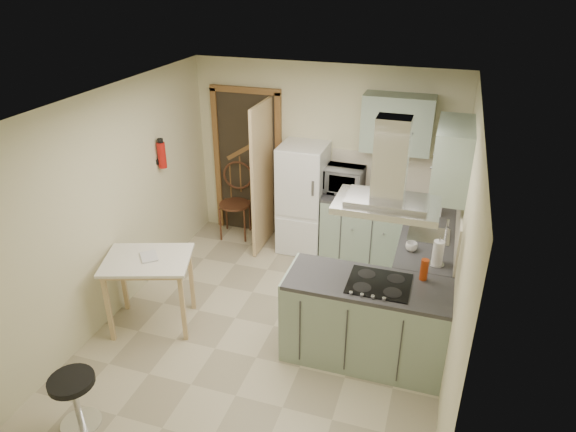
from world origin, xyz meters
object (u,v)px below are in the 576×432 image
(fridge, at_px, (303,198))
(drop_leaf_table, at_px, (152,292))
(extractor_hood, at_px, (387,205))
(peninsula, at_px, (365,321))
(stool, at_px, (76,401))
(bentwood_chair, at_px, (235,204))
(microwave, at_px, (341,179))

(fridge, bearing_deg, drop_leaf_table, -116.43)
(extractor_hood, relative_size, drop_leaf_table, 1.01)
(peninsula, bearing_deg, extractor_hood, 0.00)
(peninsula, height_order, stool, peninsula)
(bentwood_chair, distance_m, stool, 3.62)
(bentwood_chair, distance_m, microwave, 1.62)
(stool, xyz_separation_m, microwave, (1.45, 3.64, 0.81))
(bentwood_chair, xyz_separation_m, microwave, (1.52, 0.03, 0.57))
(extractor_hood, distance_m, stool, 3.15)
(fridge, bearing_deg, bentwood_chair, 178.17)
(stool, bearing_deg, peninsula, 36.11)
(stool, bearing_deg, microwave, 68.22)
(fridge, xyz_separation_m, bentwood_chair, (-1.03, 0.03, -0.25))
(peninsula, bearing_deg, bentwood_chair, 138.20)
(peninsula, relative_size, drop_leaf_table, 1.74)
(stool, bearing_deg, extractor_hood, 34.90)
(fridge, height_order, drop_leaf_table, fridge)
(fridge, distance_m, bentwood_chair, 1.06)
(peninsula, distance_m, microwave, 2.26)
(extractor_hood, xyz_separation_m, microwave, (-0.83, 2.04, -0.66))
(peninsula, distance_m, bentwood_chair, 3.02)
(drop_leaf_table, distance_m, microwave, 2.79)
(microwave, bearing_deg, extractor_hood, -65.95)
(peninsula, height_order, microwave, microwave)
(extractor_hood, bearing_deg, drop_leaf_table, -175.93)
(peninsula, xyz_separation_m, bentwood_chair, (-2.25, 2.01, 0.05))
(microwave, bearing_deg, bentwood_chair, -176.86)
(fridge, bearing_deg, microwave, 7.46)
(fridge, xyz_separation_m, peninsula, (1.22, -1.98, -0.30))
(fridge, height_order, microwave, fridge)
(stool, relative_size, microwave, 0.87)
(fridge, height_order, peninsula, fridge)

